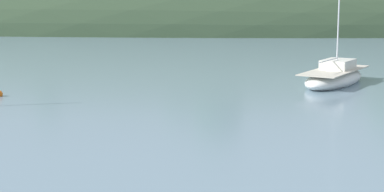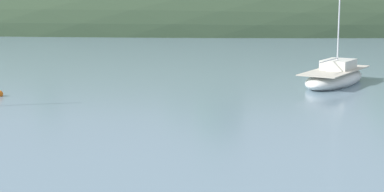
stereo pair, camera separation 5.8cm
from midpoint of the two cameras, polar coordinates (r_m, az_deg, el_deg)
far_shoreline_hill at (r=97.03m, az=2.07°, el=6.27°), size 150.00×36.00×29.68m
sailboat_white_near at (r=40.05m, az=13.23°, el=1.73°), size 6.03×7.96×10.15m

